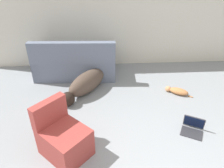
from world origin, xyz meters
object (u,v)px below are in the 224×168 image
Objects in this scene: dog at (85,84)px; side_chair at (63,138)px; couch at (76,63)px; laptop_open at (193,127)px; cat at (177,91)px; book_green at (62,115)px.

side_chair reaches higher than dog.
couch is 2.84m from laptop_open.
dog is (0.25, -0.75, -0.09)m from couch.
couch is 2.20× the size of side_chair.
dog is 2.50× the size of cat.
dog is at bearing 62.19° from book_green.
side_chair is (-2.08, -1.39, 0.21)m from cat.
laptop_open reaches higher than book_green.
couch is at bearing 43.69° from side_chair.
couch is at bearing 7.38° from cat.
book_green is (-2.25, -0.58, -0.05)m from cat.
couch reaches higher than dog.
laptop_open is at bearing 91.83° from dog.
cat is at bearing 14.57° from book_green.
couch is 3.54× the size of cat.
dog is 7.43× the size of book_green.
cat is 1.07m from laptop_open.
dog is 1.55× the size of side_chair.
dog is at bearing 110.87° from couch.
couch is 2.31m from side_chair.
laptop_open reaches higher than cat.
side_chair is at bearing 28.19° from dog.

